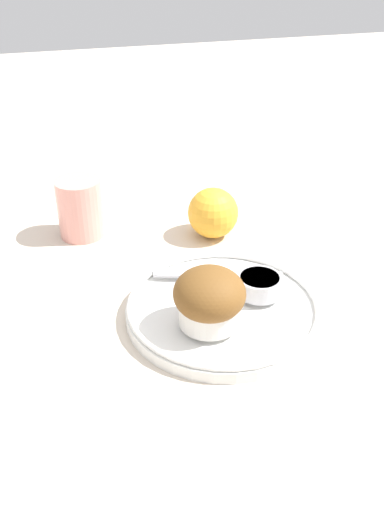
# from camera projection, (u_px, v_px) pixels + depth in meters

# --- Properties ---
(ground_plane) EXTENTS (3.00, 3.00, 0.00)m
(ground_plane) POSITION_uv_depth(u_px,v_px,m) (215.00, 317.00, 0.66)
(ground_plane) COLOR beige
(plate) EXTENTS (0.22, 0.22, 0.02)m
(plate) POSITION_uv_depth(u_px,v_px,m) (222.00, 308.00, 0.66)
(plate) COLOR white
(plate) RESTS_ON ground_plane
(muffin) EXTENTS (0.08, 0.08, 0.07)m
(muffin) POSITION_uv_depth(u_px,v_px,m) (209.00, 298.00, 0.61)
(muffin) COLOR silver
(muffin) RESTS_ON plate
(cream_ramekin) EXTENTS (0.05, 0.05, 0.02)m
(cream_ramekin) POSITION_uv_depth(u_px,v_px,m) (259.00, 284.00, 0.67)
(cream_ramekin) COLOR silver
(cream_ramekin) RESTS_ON plate
(berry_pair) EXTENTS (0.03, 0.02, 0.02)m
(berry_pair) POSITION_uv_depth(u_px,v_px,m) (210.00, 277.00, 0.68)
(berry_pair) COLOR maroon
(berry_pair) RESTS_ON plate
(butter_knife) EXTENTS (0.16, 0.06, 0.00)m
(butter_knife) POSITION_uv_depth(u_px,v_px,m) (218.00, 274.00, 0.70)
(butter_knife) COLOR silver
(butter_knife) RESTS_ON plate
(orange_fruit) EXTENTS (0.07, 0.07, 0.07)m
(orange_fruit) POSITION_uv_depth(u_px,v_px,m) (213.00, 213.00, 0.81)
(orange_fruit) COLOR #F4A82D
(orange_fruit) RESTS_ON ground_plane
(juice_glass) EXTENTS (0.06, 0.06, 0.09)m
(juice_glass) POSITION_uv_depth(u_px,v_px,m) (80.00, 208.00, 0.81)
(juice_glass) COLOR #E5998C
(juice_glass) RESTS_ON ground_plane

